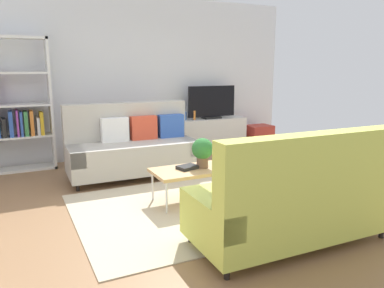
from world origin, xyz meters
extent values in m
plane|color=#936B47|center=(0.00, 0.00, 0.00)|extent=(7.68, 7.68, 0.00)
cube|color=silver|center=(0.00, 2.80, 1.45)|extent=(6.40, 0.12, 2.90)
cube|color=beige|center=(-0.12, -0.23, 0.01)|extent=(2.90, 2.20, 0.01)
cube|color=#B2ADA3|center=(-0.47, 1.32, 0.32)|extent=(1.92, 0.88, 0.44)
cube|color=#B2ADA3|center=(-0.46, 1.64, 0.82)|extent=(1.90, 0.24, 0.56)
cube|color=#B2ADA3|center=(0.38, 1.30, 0.43)|extent=(0.22, 0.84, 0.22)
cube|color=#B2ADA3|center=(-1.32, 1.34, 0.43)|extent=(0.22, 0.84, 0.22)
cylinder|color=black|center=(0.39, 0.96, 0.05)|extent=(0.05, 0.05, 0.10)
cylinder|color=black|center=(-1.35, 1.00, 0.05)|extent=(0.05, 0.05, 0.10)
cylinder|color=black|center=(0.41, 1.64, 0.05)|extent=(0.05, 0.05, 0.10)
cylinder|color=black|center=(-1.33, 1.68, 0.05)|extent=(0.05, 0.05, 0.10)
cube|color=#3359B2|center=(0.20, 1.44, 0.72)|extent=(0.40, 0.15, 0.36)
cube|color=#D84C33|center=(-0.25, 1.45, 0.72)|extent=(0.40, 0.15, 0.36)
cube|color=white|center=(-0.70, 1.46, 0.72)|extent=(0.40, 0.15, 0.36)
cube|color=#C1CC51|center=(0.23, -1.38, 0.32)|extent=(1.92, 0.88, 0.44)
cube|color=#C1CC51|center=(0.23, -1.70, 0.82)|extent=(1.90, 0.24, 0.56)
cube|color=#C1CC51|center=(-0.62, -1.37, 0.43)|extent=(0.22, 0.84, 0.22)
cube|color=#C1CC51|center=(1.08, -1.40, 0.43)|extent=(0.22, 0.84, 0.22)
cylinder|color=black|center=(-0.63, -1.02, 0.05)|extent=(0.05, 0.05, 0.10)
cylinder|color=black|center=(1.11, -1.06, 0.05)|extent=(0.05, 0.05, 0.10)
cylinder|color=black|center=(-0.64, -1.70, 0.05)|extent=(0.05, 0.05, 0.10)
cylinder|color=black|center=(1.10, -1.74, 0.05)|extent=(0.05, 0.05, 0.10)
cube|color=#3359B2|center=(-0.44, -1.51, 0.72)|extent=(0.40, 0.15, 0.36)
cube|color=tan|center=(-0.07, -0.03, 0.40)|extent=(1.10, 0.56, 0.04)
cylinder|color=silver|center=(-0.57, 0.20, 0.19)|extent=(0.02, 0.02, 0.38)
cylinder|color=silver|center=(0.43, 0.20, 0.19)|extent=(0.02, 0.02, 0.38)
cylinder|color=silver|center=(-0.57, -0.26, 0.19)|extent=(0.02, 0.02, 0.38)
cylinder|color=silver|center=(0.43, -0.26, 0.19)|extent=(0.02, 0.02, 0.38)
cube|color=silver|center=(1.49, 2.46, 0.32)|extent=(1.40, 0.44, 0.64)
cube|color=black|center=(1.49, 2.44, 0.66)|extent=(0.36, 0.20, 0.04)
cube|color=black|center=(1.49, 2.44, 0.98)|extent=(1.00, 0.05, 0.60)
cube|color=white|center=(-1.48, 2.48, 1.05)|extent=(0.04, 0.36, 2.10)
cube|color=white|center=(-2.01, 2.48, 2.08)|extent=(1.10, 0.36, 0.04)
cube|color=white|center=(-2.01, 2.48, 0.02)|extent=(1.10, 0.36, 0.04)
cube|color=white|center=(-2.01, 2.48, 0.55)|extent=(1.02, 0.36, 0.03)
cube|color=white|center=(-2.01, 2.48, 1.05)|extent=(1.02, 0.36, 0.03)
cube|color=white|center=(-2.01, 2.48, 1.55)|extent=(1.02, 0.36, 0.03)
cube|color=#262626|center=(-2.18, 2.48, 0.71)|extent=(0.06, 0.29, 0.29)
cube|color=#3359B2|center=(-2.08, 2.48, 0.76)|extent=(0.06, 0.29, 0.40)
cube|color=purple|center=(-1.99, 2.48, 0.77)|extent=(0.03, 0.29, 0.41)
cube|color=#3359B2|center=(-1.94, 2.48, 0.76)|extent=(0.04, 0.29, 0.38)
cube|color=#3F8C4C|center=(-1.87, 2.48, 0.76)|extent=(0.06, 0.29, 0.39)
cube|color=orange|center=(-1.78, 2.48, 0.76)|extent=(0.05, 0.29, 0.39)
cube|color=silver|center=(-1.69, 2.48, 0.71)|extent=(0.04, 0.29, 0.28)
cube|color=gold|center=(-1.64, 2.48, 0.75)|extent=(0.05, 0.29, 0.37)
cube|color=#B2382D|center=(2.59, 2.36, 0.22)|extent=(0.52, 0.40, 0.44)
cylinder|color=brown|center=(0.01, -0.03, 0.49)|extent=(0.14, 0.14, 0.13)
sphere|color=#2D7233|center=(0.01, -0.03, 0.66)|extent=(0.26, 0.26, 0.26)
cube|color=#262626|center=(-0.18, 0.00, 0.44)|extent=(0.28, 0.23, 0.04)
cylinder|color=#4C72B2|center=(0.91, 2.51, 0.72)|extent=(0.13, 0.13, 0.16)
cylinder|color=orange|center=(1.10, 2.42, 0.73)|extent=(0.05, 0.05, 0.18)
camera|label=1|loc=(-2.06, -3.99, 1.64)|focal=34.95mm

